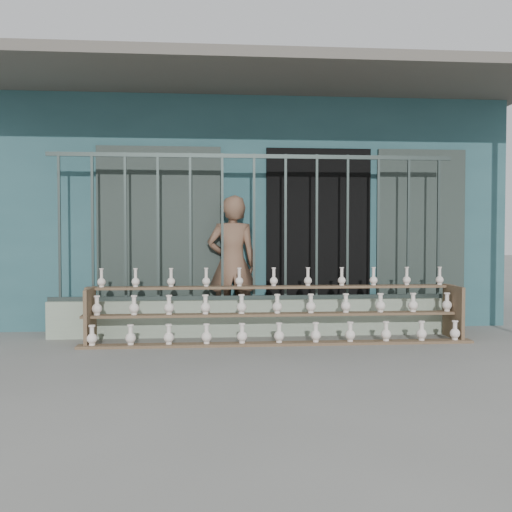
{
  "coord_description": "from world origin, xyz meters",
  "views": [
    {
      "loc": [
        -0.55,
        -5.73,
        1.24
      ],
      "look_at": [
        0.0,
        1.0,
        1.0
      ],
      "focal_mm": 40.0,
      "sensor_mm": 36.0,
      "label": 1
    }
  ],
  "objects": [
    {
      "name": "parapet_wall",
      "position": [
        0.0,
        1.3,
        0.23
      ],
      "size": [
        5.0,
        0.2,
        0.45
      ],
      "primitive_type": "cube",
      "color": "#8FA089",
      "rests_on": "ground"
    },
    {
      "name": "shelf_rack",
      "position": [
        0.23,
        0.89,
        0.36
      ],
      "size": [
        4.5,
        0.68,
        0.85
      ],
      "color": "brown",
      "rests_on": "ground"
    },
    {
      "name": "ground",
      "position": [
        0.0,
        0.0,
        0.0
      ],
      "size": [
        60.0,
        60.0,
        0.0
      ],
      "primitive_type": "plane",
      "color": "slate"
    },
    {
      "name": "workshop_building",
      "position": [
        0.0,
        4.23,
        1.62
      ],
      "size": [
        7.4,
        6.6,
        3.21
      ],
      "color": "#295156",
      "rests_on": "ground"
    },
    {
      "name": "elderly_woman",
      "position": [
        -0.26,
        1.6,
        0.88
      ],
      "size": [
        0.65,
        0.44,
        1.75
      ],
      "primitive_type": "imported",
      "rotation": [
        0.0,
        0.0,
        3.17
      ],
      "color": "brown",
      "rests_on": "ground"
    },
    {
      "name": "security_fence",
      "position": [
        -0.0,
        1.3,
        1.35
      ],
      "size": [
        5.0,
        0.04,
        1.8
      ],
      "color": "#283330",
      "rests_on": "parapet_wall"
    }
  ]
}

